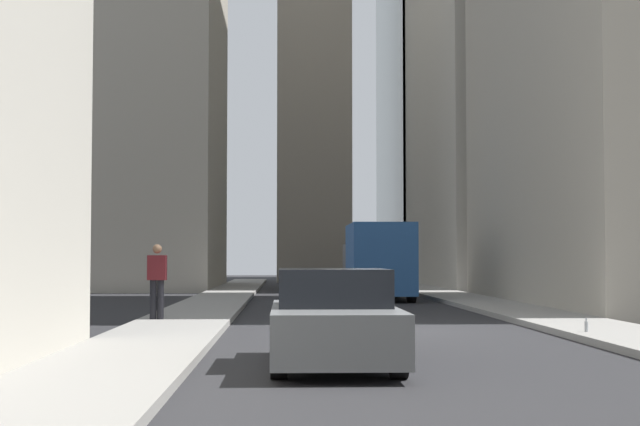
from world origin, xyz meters
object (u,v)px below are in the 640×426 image
hatchback_grey (333,321)px  discarded_bottle (586,326)px  delivery_truck (377,261)px  pedestrian (157,278)px

hatchback_grey → discarded_bottle: 6.90m
delivery_truck → hatchback_grey: 22.30m
hatchback_grey → pedestrian: bearing=23.2°
pedestrian → discarded_bottle: pedestrian is taller
hatchback_grey → pedestrian: (8.70, 3.73, 0.44)m
hatchback_grey → discarded_bottle: hatchback_grey is taller
delivery_truck → pedestrian: 14.93m
delivery_truck → discarded_bottle: (-17.57, -2.37, -1.21)m
delivery_truck → hatchback_grey: delivery_truck is taller
delivery_truck → discarded_bottle: size_ratio=23.93×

